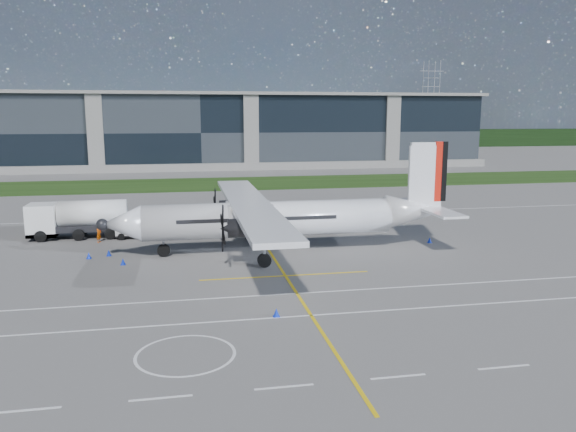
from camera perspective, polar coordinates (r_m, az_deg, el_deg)
name	(u,v)px	position (r m, az deg, el deg)	size (l,w,h in m)	color
ground	(209,191)	(84.10, -7.98, 2.57)	(400.00, 400.00, 0.00)	#615E5C
grass_strip	(207,184)	(92.02, -8.23, 3.24)	(400.00, 18.00, 0.04)	#19350E
terminal_building	(199,132)	(123.38, -9.00, 8.47)	(120.00, 20.00, 15.00)	black
tree_line	(194,140)	(183.49, -9.56, 7.60)	(400.00, 6.00, 6.00)	black
pylon_east	(430,103)	(212.75, 14.26, 11.02)	(9.00, 4.60, 30.00)	gray
yellow_taxiway_centerline	(256,230)	(54.85, -3.29, -1.45)	(0.20, 70.00, 0.01)	yellow
white_lane_line	(258,319)	(31.55, -3.04, -10.40)	(90.00, 0.15, 0.01)	white
turboprop_aircraft	(282,198)	(45.56, -0.65, 1.83)	(28.58, 29.63, 8.89)	white
fuel_tanker_truck	(71,219)	(54.77, -21.18, -0.33)	(9.15, 2.97, 3.43)	silver
baggage_tug	(132,228)	(53.18, -15.53, -1.17)	(3.09, 1.86, 1.86)	silver
ground_crew_person	(99,232)	(52.17, -18.68, -1.59)	(0.73, 0.52, 1.78)	#F25907
safety_cone_portwing	(276,312)	(31.76, -1.19, -9.77)	(0.36, 0.36, 0.50)	#0B27C5
safety_cone_stbdwing	(235,217)	(60.80, -5.40, -0.08)	(0.36, 0.36, 0.50)	#0B27C5
safety_cone_nose_port	(123,262)	(44.05, -16.42, -4.46)	(0.36, 0.36, 0.50)	#0B27C5
safety_cone_nose_stbd	(109,253)	(47.11, -17.75, -3.58)	(0.36, 0.36, 0.50)	#0B27C5
safety_cone_tail	(430,240)	(50.97, 14.19, -2.37)	(0.36, 0.36, 0.50)	#0B27C5
safety_cone_fwd	(89,256)	(46.71, -19.59, -3.81)	(0.36, 0.36, 0.50)	#0B27C5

